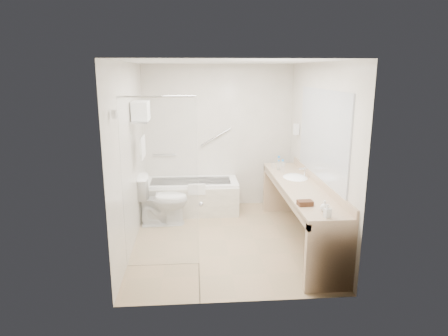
{
  "coord_description": "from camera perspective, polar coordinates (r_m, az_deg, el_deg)",
  "views": [
    {
      "loc": [
        -0.43,
        -5.35,
        2.39
      ],
      "look_at": [
        0.0,
        0.3,
        1.0
      ],
      "focal_mm": 32.0,
      "sensor_mm": 36.0,
      "label": 1
    }
  ],
  "objects": [
    {
      "name": "drinking_glass_far",
      "position": [
        6.51,
        7.04,
        0.37
      ],
      "size": [
        0.09,
        0.09,
        0.09
      ],
      "primitive_type": "cylinder",
      "rotation": [
        0.0,
        0.0,
        -0.41
      ],
      "color": "silver",
      "rests_on": "vanity_counter"
    },
    {
      "name": "sink",
      "position": [
        6.01,
        10.13,
        -1.6
      ],
      "size": [
        0.4,
        0.52,
        0.14
      ],
      "primitive_type": "ellipsoid",
      "color": "white",
      "rests_on": "vanity_counter"
    },
    {
      "name": "grab_bar_short",
      "position": [
        7.08,
        -8.48,
        1.9
      ],
      "size": [
        0.4,
        0.03,
        0.03
      ],
      "primitive_type": "cylinder",
      "rotation": [
        0.0,
        1.57,
        0.0
      ],
      "color": "silver",
      "rests_on": "wall_back"
    },
    {
      "name": "wall_front",
      "position": [
        3.95,
        2.11,
        -3.05
      ],
      "size": [
        2.6,
        0.1,
        2.5
      ],
      "primitive_type": "cube",
      "color": "beige",
      "rests_on": "ground"
    },
    {
      "name": "wall_right",
      "position": [
        5.74,
        13.29,
        1.95
      ],
      "size": [
        0.1,
        3.2,
        2.5
      ],
      "primitive_type": "cube",
      "color": "beige",
      "rests_on": "ground"
    },
    {
      "name": "bathtub",
      "position": [
        6.92,
        -4.73,
        -4.05
      ],
      "size": [
        1.6,
        0.73,
        0.59
      ],
      "color": "white",
      "rests_on": "floor"
    },
    {
      "name": "vanity_counter",
      "position": [
        5.68,
        10.74,
        -4.42
      ],
      "size": [
        0.55,
        2.7,
        0.95
      ],
      "color": "tan",
      "rests_on": "floor"
    },
    {
      "name": "amenity_basket",
      "position": [
        4.79,
        11.51,
        -4.92
      ],
      "size": [
        0.18,
        0.13,
        0.06
      ],
      "primitive_type": "cube",
      "rotation": [
        0.0,
        0.0,
        0.06
      ],
      "color": "#402917",
      "rests_on": "vanity_counter"
    },
    {
      "name": "hairdryer_unit",
      "position": [
        6.69,
        10.29,
        5.48
      ],
      "size": [
        0.08,
        0.1,
        0.18
      ],
      "primitive_type": "cube",
      "color": "silver",
      "rests_on": "wall_right"
    },
    {
      "name": "water_bottle_mid",
      "position": [
        6.37,
        7.82,
        0.37
      ],
      "size": [
        0.05,
        0.05,
        0.17
      ],
      "rotation": [
        0.0,
        0.0,
        -0.32
      ],
      "color": "silver",
      "rests_on": "vanity_counter"
    },
    {
      "name": "water_bottle_right",
      "position": [
        6.2,
        8.37,
        0.17
      ],
      "size": [
        0.07,
        0.07,
        0.21
      ],
      "rotation": [
        0.0,
        0.0,
        0.11
      ],
      "color": "silver",
      "rests_on": "vanity_counter"
    },
    {
      "name": "toilet",
      "position": [
        6.39,
        -8.82,
        -4.54
      ],
      "size": [
        0.83,
        0.48,
        0.8
      ],
      "primitive_type": "imported",
      "rotation": [
        0.0,
        0.0,
        1.61
      ],
      "color": "white",
      "rests_on": "floor"
    },
    {
      "name": "wall_left",
      "position": [
        5.54,
        -13.29,
        1.53
      ],
      "size": [
        0.1,
        3.2,
        2.5
      ],
      "primitive_type": "cube",
      "color": "beige",
      "rests_on": "ground"
    },
    {
      "name": "water_bottle_left",
      "position": [
        6.39,
        7.82,
        0.64
      ],
      "size": [
        0.07,
        0.07,
        0.22
      ],
      "rotation": [
        0.0,
        0.0,
        0.37
      ],
      "color": "silver",
      "rests_on": "vanity_counter"
    },
    {
      "name": "drinking_glass_near",
      "position": [
        6.61,
        8.41,
        0.57
      ],
      "size": [
        0.07,
        0.07,
        0.09
      ],
      "primitive_type": "cylinder",
      "rotation": [
        0.0,
        0.0,
        0.0
      ],
      "color": "silver",
      "rests_on": "vanity_counter"
    },
    {
      "name": "grab_bar_long",
      "position": [
        7.02,
        -1.2,
        4.43
      ],
      "size": [
        0.53,
        0.03,
        0.33
      ],
      "primitive_type": "cylinder",
      "rotation": [
        0.0,
        1.05,
        0.0
      ],
      "color": "silver",
      "rests_on": "wall_back"
    },
    {
      "name": "soap_bottle_b",
      "position": [
        4.64,
        14.15,
        -5.43
      ],
      "size": [
        0.12,
        0.14,
        0.1
      ],
      "primitive_type": "imported",
      "rotation": [
        0.0,
        0.0,
        0.22
      ],
      "color": "silver",
      "rests_on": "vanity_counter"
    },
    {
      "name": "towel_shelf",
      "position": [
        5.79,
        -11.76,
        7.17
      ],
      "size": [
        0.24,
        0.55,
        0.81
      ],
      "color": "silver",
      "rests_on": "wall_left"
    },
    {
      "name": "mirror",
      "position": [
        5.55,
        13.82,
        4.66
      ],
      "size": [
        0.02,
        2.0,
        1.2
      ],
      "primitive_type": "cube",
      "color": "#ABB0B7",
      "rests_on": "wall_right"
    },
    {
      "name": "ceiling",
      "position": [
        5.37,
        0.25,
        14.94
      ],
      "size": [
        2.6,
        3.2,
        0.1
      ],
      "primitive_type": "cube",
      "color": "silver",
      "rests_on": "wall_back"
    },
    {
      "name": "soap_bottle_a",
      "position": [
        4.46,
        14.53,
        -6.43
      ],
      "size": [
        0.11,
        0.16,
        0.07
      ],
      "primitive_type": "imported",
      "rotation": [
        0.0,
        0.0,
        0.29
      ],
      "color": "silver",
      "rests_on": "vanity_counter"
    },
    {
      "name": "floor",
      "position": [
        5.88,
        0.23,
        -10.21
      ],
      "size": [
        3.2,
        3.2,
        0.0
      ],
      "primitive_type": "plane",
      "color": "#9B835F",
      "rests_on": "ground"
    },
    {
      "name": "faucet",
      "position": [
        6.02,
        11.51,
        -0.55
      ],
      "size": [
        0.03,
        0.03,
        0.14
      ],
      "primitive_type": "cylinder",
      "color": "silver",
      "rests_on": "vanity_counter"
    },
    {
      "name": "shower_enclosure",
      "position": [
        4.63,
        -6.65,
        -2.97
      ],
      "size": [
        0.96,
        0.91,
        2.11
      ],
      "color": "silver",
      "rests_on": "floor"
    },
    {
      "name": "wall_back",
      "position": [
        7.06,
        -0.81,
        4.49
      ],
      "size": [
        2.6,
        0.1,
        2.5
      ],
      "primitive_type": "cube",
      "color": "beige",
      "rests_on": "ground"
    }
  ]
}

